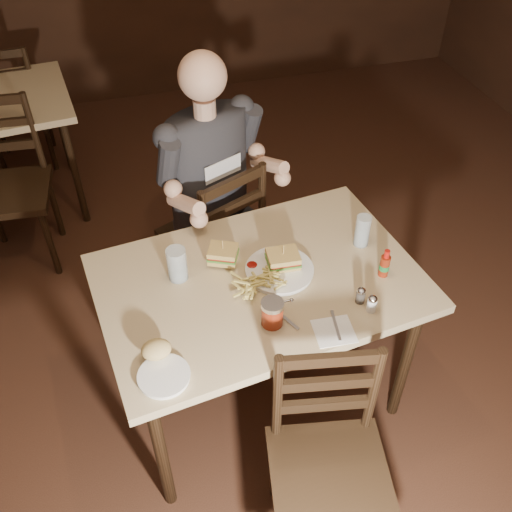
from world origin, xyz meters
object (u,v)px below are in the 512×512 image
object	(u,v)px
chair_near	(330,477)
glass_left	(177,264)
dinner_plate	(279,271)
side_plate	(164,377)
bg_chair_far	(14,104)
syrup_dispenser	(272,313)
diner	(213,158)
chair_far	(212,236)
bg_table	(1,112)
glass_right	(362,231)
bg_chair_near	(8,192)
main_table	(259,293)
hot_sauce	(385,263)

from	to	relation	value
chair_near	glass_left	size ratio (longest dim) A/B	6.31
dinner_plate	side_plate	xyz separation A→B (m)	(-0.52, -0.37, -0.00)
bg_chair_far	syrup_dispenser	bearing A→B (deg)	109.49
bg_chair_far	side_plate	size ratio (longest dim) A/B	5.31
diner	chair_far	bearing A→B (deg)	90.00
dinner_plate	glass_left	world-z (taller)	glass_left
bg_table	syrup_dispenser	bearing A→B (deg)	-63.66
chair_near	glass_left	bearing A→B (deg)	125.41
syrup_dispenser	dinner_plate	bearing A→B (deg)	59.57
diner	glass_right	distance (m)	0.74
bg_chair_far	syrup_dispenser	world-z (taller)	bg_chair_far
diner	glass_right	size ratio (longest dim) A/B	6.75
diner	dinner_plate	distance (m)	0.65
bg_chair_near	glass_left	bearing A→B (deg)	-52.93
main_table	chair_far	size ratio (longest dim) A/B	1.45
chair_near	side_plate	world-z (taller)	chair_near
hot_sauce	side_plate	bearing A→B (deg)	-164.67
bg_chair_near	glass_left	size ratio (longest dim) A/B	6.75
bg_chair_far	glass_left	distance (m)	2.47
glass_right	main_table	bearing A→B (deg)	-169.42
glass_right	bg_chair_near	bearing A→B (deg)	140.98
glass_left	syrup_dispenser	world-z (taller)	glass_left
main_table	glass_left	xyz separation A→B (m)	(-0.30, 0.10, 0.15)
bg_chair_far	side_plate	distance (m)	2.87
dinner_plate	glass_right	xyz separation A→B (m)	(0.38, 0.07, 0.06)
chair_near	glass_right	distance (m)	0.96
glass_right	hot_sauce	size ratio (longest dim) A/B	1.11
diner	dinner_plate	bearing A→B (deg)	-102.40
side_plate	syrup_dispenser	bearing A→B (deg)	17.43
bg_table	dinner_plate	distance (m)	2.18
glass_left	chair_near	bearing A→B (deg)	-65.63
diner	dinner_plate	world-z (taller)	diner
diner	side_plate	bearing A→B (deg)	-135.73
dinner_plate	glass_left	distance (m)	0.40
hot_sauce	glass_left	bearing A→B (deg)	165.03
bg_chair_near	glass_right	bearing A→B (deg)	-33.72
side_plate	glass_left	bearing A→B (deg)	73.91
main_table	dinner_plate	xyz separation A→B (m)	(0.09, 0.02, 0.09)
hot_sauce	dinner_plate	bearing A→B (deg)	162.11
glass_left	syrup_dispenser	xyz separation A→B (m)	(0.28, -0.33, -0.02)
main_table	side_plate	distance (m)	0.57
main_table	bg_table	distance (m)	2.15
main_table	glass_right	xyz separation A→B (m)	(0.47, 0.09, 0.15)
chair_near	glass_left	xyz separation A→B (m)	(-0.36, 0.79, 0.39)
chair_near	diner	size ratio (longest dim) A/B	0.94
glass_left	hot_sauce	size ratio (longest dim) A/B	1.12
bg_table	glass_right	distance (m)	2.35
hot_sauce	side_plate	world-z (taller)	hot_sauce
glass_right	diner	bearing A→B (deg)	132.81
chair_far	bg_chair_far	world-z (taller)	chair_far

